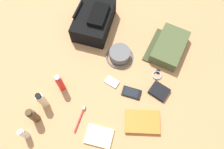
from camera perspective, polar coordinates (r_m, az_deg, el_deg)
name	(u,v)px	position (r m, az deg, el deg)	size (l,w,h in m)	color
ground_plane	(112,78)	(1.45, 0.00, -0.84)	(2.64, 2.02, 0.02)	tan
backpack	(94,20)	(1.58, -4.51, 13.26)	(0.34, 0.24, 0.16)	black
toiletry_pouch	(169,47)	(1.54, 13.95, 6.71)	(0.30, 0.25, 0.08)	#47512D
bucket_hat	(120,55)	(1.47, 1.94, 4.93)	(0.18, 0.18, 0.07)	#5E5E5E
toothpaste_tube	(24,134)	(1.36, -21.10, -13.60)	(0.03, 0.03, 0.12)	white
cologne_bottle	(33,116)	(1.36, -19.06, -9.65)	(0.05, 0.05, 0.15)	#473319
lotion_bottle	(42,100)	(1.36, -17.04, -6.11)	(0.04, 0.04, 0.15)	beige
sunscreen_spray	(60,83)	(1.37, -12.82, -2.04)	(0.04, 0.04, 0.16)	red
travel_guidebook	(142,122)	(1.35, 7.55, -11.58)	(0.18, 0.23, 0.03)	orange
cell_phone	(131,93)	(1.40, 4.86, -4.53)	(0.07, 0.12, 0.01)	black
media_player	(112,82)	(1.42, 0.00, -1.86)	(0.07, 0.09, 0.01)	#B7B7BC
wristwatch	(157,75)	(1.46, 11.14, -0.04)	(0.07, 0.06, 0.01)	#99999E
toothbrush	(81,117)	(1.36, -7.82, -10.48)	(0.16, 0.01, 0.02)	red
wallet	(159,91)	(1.42, 11.65, -4.13)	(0.09, 0.11, 0.02)	black
notepad	(99,136)	(1.33, -3.24, -15.07)	(0.11, 0.15, 0.02)	beige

